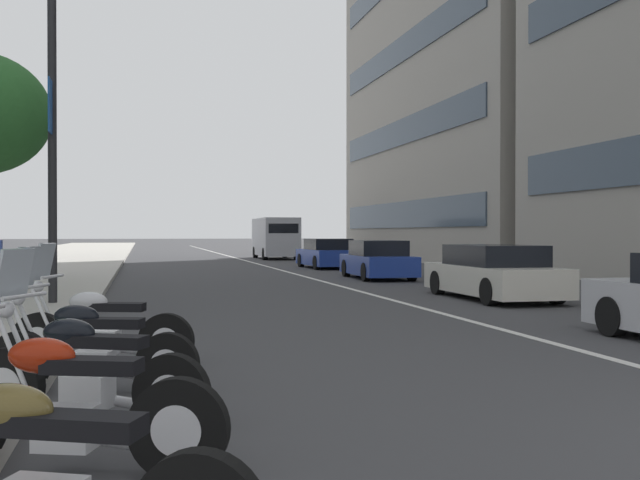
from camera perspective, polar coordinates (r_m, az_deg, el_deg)
sidewalk_right_plaza at (r=33.84m, az=-22.50°, el=-2.09°), size 160.00×8.85×0.15m
lane_centre_stripe at (r=38.85m, az=-4.76°, el=-1.81°), size 110.00×0.16×0.01m
motorcycle_second_in_row at (r=5.38m, az=-19.09°, el=-11.97°), size 0.92×2.11×1.49m
motorcycle_mid_row at (r=6.59m, az=-17.53°, el=-9.71°), size 1.04×1.96×1.48m
motorcycle_under_tarp at (r=7.88m, az=-17.14°, el=-8.04°), size 0.87×2.07×1.47m
motorcycle_far_end_row at (r=9.35m, az=-16.42°, el=-6.63°), size 0.84×2.14×1.49m
car_mid_block_traffic at (r=18.70m, az=13.03°, el=-2.47°), size 4.65×1.91×1.31m
car_following_behind at (r=26.37m, az=4.40°, el=-1.58°), size 4.38×1.94×1.34m
car_far_down_avenue at (r=34.06m, az=0.53°, el=-1.08°), size 4.35×2.04×1.34m
delivery_van_ahead at (r=46.34m, az=-3.42°, el=0.22°), size 5.95×2.20×2.50m
street_lamp_with_banners at (r=16.88m, az=-18.58°, el=10.95°), size 1.26×2.20×7.51m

